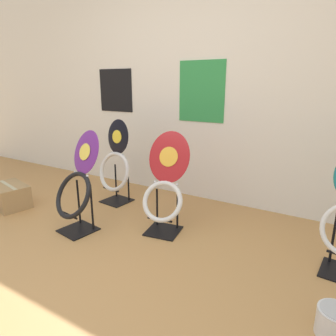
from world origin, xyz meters
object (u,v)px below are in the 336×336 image
toilet_seat_display_crimson_swirl (165,187)px  toilet_seat_display_purple_note (78,185)px  storage_box (10,196)px  toilet_seat_display_jazz_black (115,165)px  paint_can (335,322)px

toilet_seat_display_crimson_swirl → toilet_seat_display_purple_note: bearing=-149.6°
toilet_seat_display_crimson_swirl → storage_box: size_ratio=1.78×
toilet_seat_display_crimson_swirl → toilet_seat_display_jazz_black: bearing=159.6°
toilet_seat_display_crimson_swirl → storage_box: 1.75m
toilet_seat_display_crimson_swirl → paint_can: bearing=-22.4°
toilet_seat_display_purple_note → paint_can: (2.01, -0.18, -0.34)m
toilet_seat_display_jazz_black → storage_box: size_ratio=1.85×
toilet_seat_display_purple_note → paint_can: 2.04m
paint_can → toilet_seat_display_crimson_swirl: bearing=157.6°
toilet_seat_display_purple_note → storage_box: size_ratio=1.80×
toilet_seat_display_crimson_swirl → paint_can: (1.36, -0.56, -0.32)m
toilet_seat_display_purple_note → storage_box: (-1.03, -0.01, -0.30)m
toilet_seat_display_jazz_black → paint_can: size_ratio=4.78×
toilet_seat_display_purple_note → paint_can: bearing=-5.1°
toilet_seat_display_purple_note → toilet_seat_display_jazz_black: toilet_seat_display_jazz_black is taller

